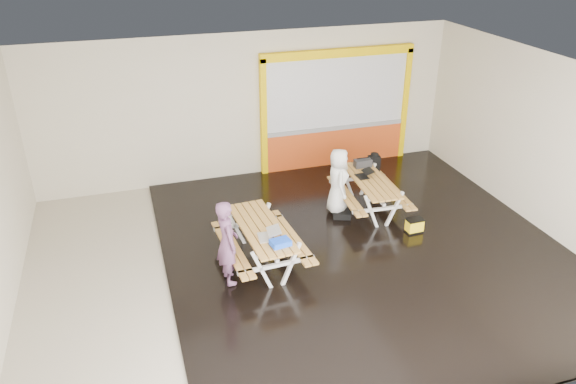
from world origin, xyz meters
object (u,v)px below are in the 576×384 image
object	(u,v)px
person_left	(227,242)
dark_case	(342,214)
picnic_table_left	(262,236)
backpack	(374,162)
toolbox	(363,163)
laptop_left	(268,235)
picnic_table_right	(370,187)
blue_pouch	(280,243)
person_right	(338,181)
laptop_right	(364,175)
fluke_bag	(414,226)

from	to	relation	value
person_left	dark_case	xyz separation A→B (m)	(2.76, 1.54, -0.73)
picnic_table_left	backpack	world-z (taller)	backpack
backpack	toolbox	bearing A→B (deg)	-146.51
picnic_table_left	laptop_left	size ratio (longest dim) A/B	5.10
picnic_table_right	blue_pouch	xyz separation A→B (m)	(-2.60, -1.98, 0.27)
picnic_table_right	toolbox	world-z (taller)	toolbox
laptop_left	dark_case	distance (m)	2.66
person_right	dark_case	xyz separation A→B (m)	(0.03, -0.22, -0.69)
person_left	dark_case	bearing A→B (deg)	-65.40
laptop_left	laptop_right	size ratio (longest dim) A/B	1.18
laptop_right	picnic_table_right	bearing A→B (deg)	-67.54
person_left	person_right	world-z (taller)	person_left
picnic_table_right	person_right	size ratio (longest dim) A/B	1.41
laptop_right	backpack	bearing A→B (deg)	51.77
blue_pouch	toolbox	xyz separation A→B (m)	(2.71, 2.64, 0.00)
laptop_left	fluke_bag	distance (m)	3.32
person_left	blue_pouch	size ratio (longest dim) A/B	4.68
picnic_table_left	dark_case	size ratio (longest dim) A/B	5.75
fluke_bag	picnic_table_left	bearing A→B (deg)	-177.40
blue_pouch	backpack	world-z (taller)	backpack
picnic_table_right	laptop_right	size ratio (longest dim) A/B	5.68
laptop_right	picnic_table_left	bearing A→B (deg)	-151.23
laptop_left	blue_pouch	size ratio (longest dim) A/B	1.26
picnic_table_right	person_left	xyz separation A→B (m)	(-3.45, -1.68, 0.25)
backpack	dark_case	distance (m)	1.73
picnic_table_left	blue_pouch	world-z (taller)	blue_pouch
picnic_table_left	person_right	bearing A→B (deg)	33.88
person_right	blue_pouch	bearing A→B (deg)	148.78
picnic_table_right	person_right	bearing A→B (deg)	174.48
person_left	backpack	bearing A→B (deg)	-61.11
person_right	laptop_left	xyz separation A→B (m)	(-2.01, -1.75, 0.05)
picnic_table_right	picnic_table_left	bearing A→B (deg)	-154.80
dark_case	backpack	bearing A→B (deg)	41.73
picnic_table_right	fluke_bag	distance (m)	1.31
laptop_right	blue_pouch	world-z (taller)	laptop_right
laptop_right	toolbox	xyz separation A→B (m)	(0.18, 0.49, 0.04)
picnic_table_right	backpack	distance (m)	1.08
laptop_right	dark_case	bearing A→B (deg)	-152.35
laptop_right	fluke_bag	distance (m)	1.57
person_left	fluke_bag	distance (m)	4.02
toolbox	laptop_left	bearing A→B (deg)	-140.42
person_left	backpack	size ratio (longest dim) A/B	3.50
picnic_table_left	laptop_right	size ratio (longest dim) A/B	6.00
blue_pouch	backpack	size ratio (longest dim) A/B	0.75
laptop_left	backpack	bearing A→B (deg)	38.86
picnic_table_right	laptop_left	size ratio (longest dim) A/B	4.84
picnic_table_left	fluke_bag	xyz separation A→B (m)	(3.23, 0.15, -0.43)
laptop_left	laptop_right	world-z (taller)	laptop_left
person_left	dark_case	size ratio (longest dim) A/B	4.20
laptop_left	toolbox	xyz separation A→B (m)	(2.84, 2.34, -0.00)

